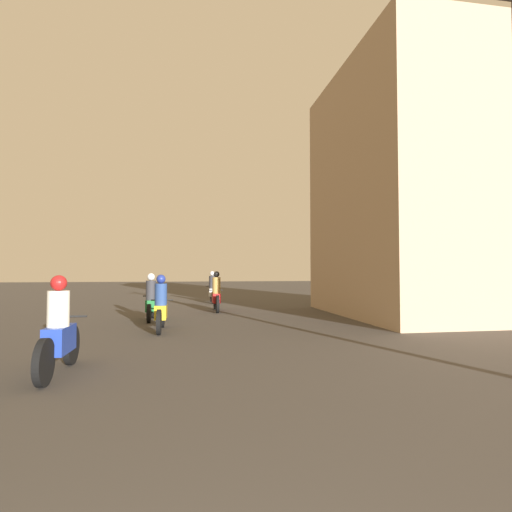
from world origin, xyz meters
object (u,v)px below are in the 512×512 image
(motorcycle_white, at_px, (212,290))
(building_right_near, at_px, (412,192))
(motorcycle_blue, at_px, (59,334))
(motorcycle_green, at_px, (151,301))
(motorcycle_red, at_px, (216,295))
(motorcycle_yellow, at_px, (161,308))

(motorcycle_white, bearing_deg, building_right_near, -37.39)
(motorcycle_blue, bearing_deg, building_right_near, 33.45)
(motorcycle_blue, relative_size, building_right_near, 0.22)
(motorcycle_blue, relative_size, motorcycle_green, 1.06)
(motorcycle_green, height_order, motorcycle_red, motorcycle_red)
(motorcycle_blue, distance_m, motorcycle_red, 9.82)
(motorcycle_blue, height_order, motorcycle_green, motorcycle_blue)
(motorcycle_blue, xyz_separation_m, building_right_near, (10.03, 6.71, 3.86))
(motorcycle_yellow, bearing_deg, motorcycle_white, 88.05)
(motorcycle_green, distance_m, building_right_near, 10.03)
(motorcycle_red, bearing_deg, building_right_near, -23.09)
(motorcycle_blue, height_order, motorcycle_red, motorcycle_red)
(motorcycle_blue, distance_m, motorcycle_green, 6.76)
(motorcycle_red, bearing_deg, motorcycle_white, 86.41)
(motorcycle_green, xyz_separation_m, motorcycle_red, (2.29, 2.61, 0.01))
(motorcycle_yellow, height_order, motorcycle_red, motorcycle_red)
(motorcycle_yellow, distance_m, motorcycle_green, 2.43)
(motorcycle_green, bearing_deg, motorcycle_yellow, -80.44)
(motorcycle_yellow, distance_m, motorcycle_white, 9.49)
(motorcycle_yellow, distance_m, building_right_near, 9.89)
(motorcycle_green, relative_size, motorcycle_white, 0.93)
(motorcycle_blue, height_order, building_right_near, building_right_near)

